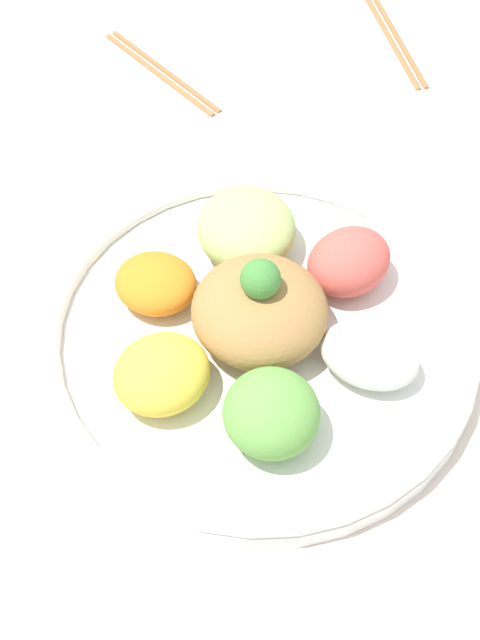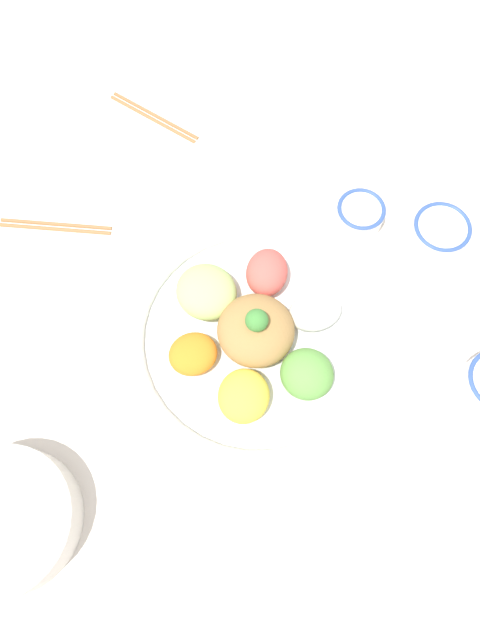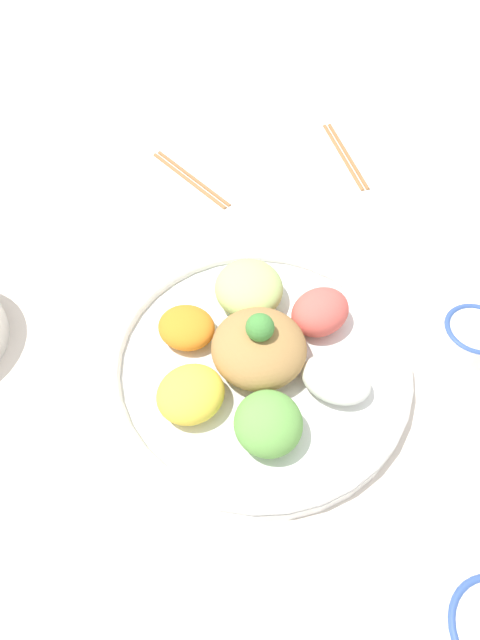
{
  "view_description": "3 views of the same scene",
  "coord_description": "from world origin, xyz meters",
  "views": [
    {
      "loc": [
        0.01,
        0.44,
        0.67
      ],
      "look_at": [
        0.03,
        -0.03,
        0.04
      ],
      "focal_mm": 50.0,
      "sensor_mm": 36.0,
      "label": 1
    },
    {
      "loc": [
        0.21,
        0.16,
        0.83
      ],
      "look_at": [
        0.02,
        -0.06,
        0.06
      ],
      "focal_mm": 30.0,
      "sensor_mm": 36.0,
      "label": 2
    },
    {
      "loc": [
        0.02,
        0.34,
        0.61
      ],
      "look_at": [
        0.04,
        -0.08,
        0.05
      ],
      "focal_mm": 30.0,
      "sensor_mm": 36.0,
      "label": 3
    }
  ],
  "objects": [
    {
      "name": "salad_platter",
      "position": [
        0.01,
        -0.03,
        0.03
      ],
      "size": [
        0.4,
        0.4,
        0.11
      ],
      "color": "white",
      "rests_on": "ground_plane"
    },
    {
      "name": "sauce_bowl_dark",
      "position": [
        -0.27,
        -0.09,
        0.02
      ],
      "size": [
        0.08,
        0.08,
        0.04
      ],
      "color": "white",
      "rests_on": "ground_plane"
    },
    {
      "name": "ground_plane",
      "position": [
        0.0,
        0.0,
        0.0
      ],
      "size": [
        2.4,
        2.4,
        0.0
      ],
      "primitive_type": "plane",
      "color": "silver"
    },
    {
      "name": "chopsticks_pair_near",
      "position": [
        -0.13,
        -0.51,
        0.0
      ],
      "size": [
        0.07,
        0.2,
        0.01
      ],
      "rotation": [
        0.0,
        0.0,
        1.86
      ],
      "color": "#9E6B3D",
      "rests_on": "ground_plane"
    },
    {
      "name": "chopsticks_pair_far",
      "position": [
        0.15,
        -0.43,
        0.0
      ],
      "size": [
        0.15,
        0.15,
        0.01
      ],
      "rotation": [
        0.0,
        0.0,
        5.5
      ],
      "color": "#9E6B3D",
      "rests_on": "ground_plane"
    }
  ]
}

